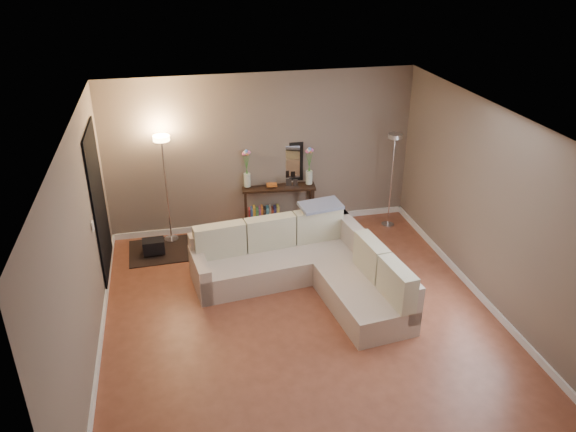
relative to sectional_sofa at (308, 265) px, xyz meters
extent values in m
cube|color=brown|center=(-0.27, -0.77, -0.32)|extent=(5.00, 5.50, 0.01)
cube|color=white|center=(-0.27, -0.77, 2.29)|extent=(5.00, 5.50, 0.01)
cube|color=#76675A|center=(-0.27, 1.99, 0.98)|extent=(5.00, 0.02, 2.60)
cube|color=#76675A|center=(-0.27, -3.53, 0.98)|extent=(5.00, 0.02, 2.60)
cube|color=#76675A|center=(-2.78, -0.77, 0.98)|extent=(0.02, 5.50, 2.60)
cube|color=#76675A|center=(2.24, -0.77, 0.98)|extent=(0.02, 5.50, 2.60)
cube|color=white|center=(-0.27, 1.96, -0.27)|extent=(5.00, 0.03, 0.10)
cube|color=white|center=(-2.76, -0.77, -0.27)|extent=(0.03, 5.50, 0.10)
cube|color=white|center=(2.21, -0.77, -0.27)|extent=(0.03, 5.50, 0.10)
cube|color=black|center=(-2.75, 0.93, 0.78)|extent=(0.02, 1.20, 2.20)
cube|color=white|center=(-2.75, 0.08, 0.88)|extent=(0.02, 0.08, 0.12)
cube|color=beige|center=(-0.35, 0.31, -0.13)|extent=(2.49, 1.11, 0.37)
cube|color=beige|center=(-0.39, 0.64, 0.13)|extent=(2.42, 0.47, 0.52)
cube|color=beige|center=(-1.48, 0.18, -0.06)|extent=(0.26, 0.85, 0.52)
cube|color=beige|center=(0.57, -0.74, -0.13)|extent=(1.00, 1.57, 0.37)
cube|color=beige|center=(0.84, -0.29, 0.13)|extent=(0.46, 2.32, 0.52)
cube|color=beige|center=(-1.16, 0.44, 0.30)|extent=(0.74, 0.29, 0.48)
cube|color=beige|center=(-0.43, 0.53, 0.30)|extent=(0.74, 0.29, 0.48)
cube|color=beige|center=(0.31, 0.62, 0.30)|extent=(0.74, 0.29, 0.48)
cube|color=beige|center=(0.75, -0.44, 0.30)|extent=(0.28, 0.69, 0.48)
cube|color=beige|center=(0.84, -1.13, 0.30)|extent=(0.28, 0.69, 0.48)
cube|color=gray|center=(0.35, 0.63, 0.60)|extent=(0.66, 0.45, 0.08)
cube|color=black|center=(-0.03, 1.86, 0.41)|extent=(1.24, 0.46, 0.04)
cube|color=black|center=(-0.60, 1.79, 0.04)|extent=(0.05, 0.05, 0.71)
cube|color=black|center=(-0.57, 2.05, 0.04)|extent=(0.05, 0.05, 0.71)
cube|color=black|center=(0.51, 1.67, 0.04)|extent=(0.05, 0.05, 0.71)
cube|color=black|center=(0.54, 1.92, 0.04)|extent=(0.05, 0.05, 0.71)
cube|color=black|center=(-0.03, 1.86, -0.15)|extent=(1.16, 0.42, 0.03)
cube|color=#BF3333|center=(-0.52, 1.91, -0.05)|extent=(0.04, 0.15, 0.18)
cube|color=#3359A5|center=(-0.48, 1.91, -0.04)|extent=(0.05, 0.15, 0.20)
cube|color=gold|center=(-0.44, 1.90, -0.03)|extent=(0.06, 0.15, 0.21)
cube|color=#3F7F4C|center=(-0.39, 1.90, -0.05)|extent=(0.06, 0.15, 0.18)
cube|color=#994C99|center=(-0.35, 1.89, -0.04)|extent=(0.04, 0.15, 0.20)
cube|color=orange|center=(-0.31, 1.89, -0.03)|extent=(0.05, 0.15, 0.21)
cube|color=#262626|center=(-0.27, 1.88, -0.05)|extent=(0.06, 0.15, 0.18)
cube|color=#4C99B2|center=(-0.22, 1.88, -0.04)|extent=(0.06, 0.15, 0.20)
cube|color=#B2A58C|center=(-0.18, 1.87, -0.03)|extent=(0.04, 0.15, 0.21)
cube|color=brown|center=(-0.14, 1.87, -0.05)|extent=(0.05, 0.15, 0.18)
cube|color=navy|center=(-0.09, 1.86, -0.04)|extent=(0.06, 0.15, 0.20)
cube|color=gold|center=(-0.05, 1.86, -0.03)|extent=(0.06, 0.15, 0.21)
cube|color=black|center=(-0.01, 2.02, 0.79)|extent=(0.85, 0.13, 0.67)
cube|color=white|center=(-0.02, 2.00, 0.79)|extent=(0.74, 0.09, 0.56)
cube|color=#C36122|center=(-0.15, 1.85, 0.47)|extent=(0.18, 0.13, 0.04)
cube|color=black|center=(0.13, 1.80, 0.51)|extent=(0.09, 0.03, 0.12)
cube|color=black|center=(0.24, 1.79, 0.50)|extent=(0.08, 0.03, 0.10)
cylinder|color=silver|center=(-0.54, 1.92, 0.56)|extent=(0.12, 0.12, 0.22)
cylinder|color=#38722D|center=(-0.56, 1.92, 0.82)|extent=(0.09, 0.02, 0.38)
sphere|color=#E5598C|center=(-0.58, 1.92, 1.02)|extent=(0.07, 0.07, 0.07)
cylinder|color=#38722D|center=(-0.55, 1.92, 0.83)|extent=(0.05, 0.01, 0.41)
sphere|color=white|center=(-0.56, 1.92, 1.04)|extent=(0.07, 0.07, 0.07)
cylinder|color=#38722D|center=(-0.54, 1.92, 0.84)|extent=(0.01, 0.01, 0.43)
sphere|color=#598CE5|center=(-0.54, 1.92, 1.06)|extent=(0.07, 0.07, 0.07)
cylinder|color=#38722D|center=(-0.53, 1.92, 0.82)|extent=(0.05, 0.01, 0.39)
sphere|color=#E58C4C|center=(-0.52, 1.92, 1.02)|extent=(0.07, 0.07, 0.07)
cylinder|color=#38722D|center=(-0.52, 1.92, 0.83)|extent=(0.10, 0.02, 0.40)
sphere|color=#D866B2|center=(-0.50, 1.91, 1.04)|extent=(0.07, 0.07, 0.07)
cylinder|color=silver|center=(0.48, 1.81, 0.56)|extent=(0.12, 0.12, 0.22)
cylinder|color=#38722D|center=(0.46, 1.81, 0.82)|extent=(0.09, 0.02, 0.38)
sphere|color=#E5598C|center=(0.44, 1.81, 1.02)|extent=(0.07, 0.07, 0.07)
cylinder|color=#38722D|center=(0.47, 1.81, 0.83)|extent=(0.05, 0.01, 0.41)
sphere|color=white|center=(0.46, 1.81, 1.04)|extent=(0.07, 0.07, 0.07)
cylinder|color=#38722D|center=(0.48, 1.81, 0.84)|extent=(0.01, 0.01, 0.43)
sphere|color=#598CE5|center=(0.48, 1.81, 1.06)|extent=(0.07, 0.07, 0.07)
cylinder|color=#38722D|center=(0.48, 1.81, 0.82)|extent=(0.05, 0.01, 0.39)
sphere|color=#E58C4C|center=(0.49, 1.80, 1.02)|extent=(0.07, 0.07, 0.07)
cylinder|color=#38722D|center=(0.49, 1.80, 0.83)|extent=(0.10, 0.02, 0.40)
sphere|color=#D866B2|center=(0.51, 1.80, 1.04)|extent=(0.07, 0.07, 0.07)
cylinder|color=silver|center=(-1.84, 1.77, -0.30)|extent=(0.24, 0.24, 0.03)
cylinder|color=silver|center=(-1.84, 1.77, 0.54)|extent=(0.03, 0.03, 1.69)
cylinder|color=#FFBF72|center=(-1.84, 1.77, 1.42)|extent=(0.26, 0.26, 0.08)
cylinder|color=silver|center=(1.80, 1.50, -0.30)|extent=(0.25, 0.25, 0.03)
cylinder|color=silver|center=(1.80, 1.50, 0.47)|extent=(0.03, 0.03, 1.55)
cylinder|color=silver|center=(1.80, 1.50, 1.28)|extent=(0.27, 0.27, 0.07)
cube|color=black|center=(-1.92, 1.43, -0.31)|extent=(1.18, 0.90, 0.02)
cube|color=black|center=(-2.11, 1.33, -0.16)|extent=(0.33, 0.24, 0.21)
camera|label=1|loc=(-1.72, -6.51, 4.07)|focal=35.00mm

